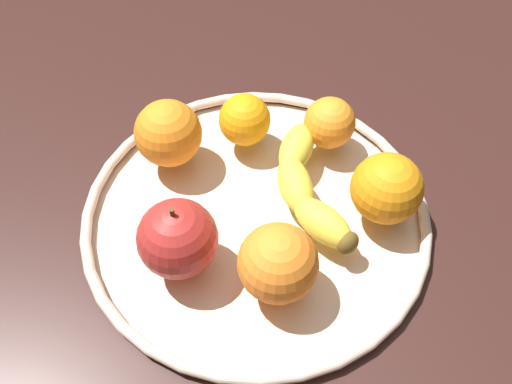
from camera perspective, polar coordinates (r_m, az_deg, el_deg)
The scene contains 9 objects.
ground_plane at distance 62.59cm, azimuth 0.00°, elevation -3.79°, with size 110.50×110.50×4.00cm, color #331B18.
fruit_bowl at distance 60.19cm, azimuth 0.00°, elevation -2.25°, with size 38.23×38.23×1.80cm.
banana at distance 59.27cm, azimuth 5.29°, elevation 0.59°, with size 18.91×9.02×3.63cm.
apple at distance 53.10cm, azimuth -8.22°, elevation -4.86°, with size 7.96×7.96×8.76cm.
orange_front_right at distance 64.04cm, azimuth -1.20°, elevation 7.58°, with size 6.11×6.11×6.11cm, color orange.
orange_front_left at distance 51.31cm, azimuth 2.32°, elevation -7.47°, with size 7.76×7.76×7.76cm, color orange.
orange_back_right at distance 64.28cm, azimuth 7.71°, elevation 7.20°, with size 6.06×6.06×6.06cm, color orange.
orange_center at distance 62.22cm, azimuth -9.18°, elevation 6.09°, with size 7.66×7.66×7.66cm, color orange.
orange_back_left at distance 57.95cm, azimuth 13.53°, elevation 0.36°, with size 7.59×7.59×7.59cm, color orange.
Camera 1 is at (31.76, -14.04, 50.07)cm, focal length 38.16 mm.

